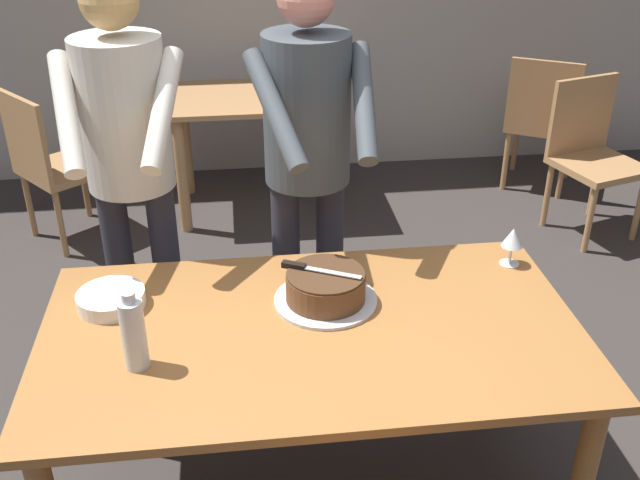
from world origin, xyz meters
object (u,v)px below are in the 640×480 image
(main_dining_table, at_px, (312,354))
(person_cutting_cake, at_px, (308,149))
(cake_on_platter, at_px, (326,288))
(wine_glass_near, at_px, (513,239))
(background_chair_2, at_px, (591,152))
(person_standing_beside, at_px, (129,154))
(background_chair_1, at_px, (53,162))
(water_bottle, at_px, (134,333))
(cake_knife, at_px, (305,268))
(background_chair_0, at_px, (542,118))
(plate_stack, at_px, (111,299))
(background_table, at_px, (251,121))

(main_dining_table, bearing_deg, person_cutting_cake, 84.60)
(main_dining_table, relative_size, cake_on_platter, 4.95)
(cake_on_platter, distance_m, person_cutting_cake, 0.60)
(wine_glass_near, height_order, background_chair_2, background_chair_2)
(person_cutting_cake, relative_size, person_standing_beside, 1.00)
(main_dining_table, xyz_separation_m, person_cutting_cake, (0.06, 0.68, 0.43))
(person_cutting_cake, bearing_deg, background_chair_1, 131.60)
(wine_glass_near, bearing_deg, water_bottle, -161.23)
(cake_knife, xyz_separation_m, background_chair_0, (1.80, 2.34, -0.37))
(wine_glass_near, bearing_deg, background_chair_0, 64.57)
(cake_knife, xyz_separation_m, background_chair_2, (1.86, 1.74, -0.37))
(main_dining_table, distance_m, plate_stack, 0.68)
(main_dining_table, height_order, water_bottle, water_bottle)
(person_cutting_cake, relative_size, background_chair_0, 1.91)
(main_dining_table, height_order, cake_on_platter, cake_on_platter)
(background_chair_2, bearing_deg, background_chair_1, 175.95)
(background_chair_1, height_order, background_chair_2, same)
(cake_on_platter, bearing_deg, wine_glass_near, 13.34)
(main_dining_table, bearing_deg, plate_stack, 162.03)
(plate_stack, relative_size, background_chair_0, 0.24)
(plate_stack, bearing_deg, person_standing_beside, 85.32)
(cake_on_platter, xyz_separation_m, wine_glass_near, (0.68, 0.16, 0.05))
(background_chair_2, bearing_deg, cake_knife, -136.85)
(cake_knife, bearing_deg, person_cutting_cake, 82.52)
(cake_on_platter, xyz_separation_m, person_standing_beside, (-0.65, 0.57, 0.27))
(cake_knife, height_order, person_standing_beside, person_standing_beside)
(person_cutting_cake, bearing_deg, background_chair_2, 34.62)
(plate_stack, distance_m, background_chair_1, 2.04)
(background_chair_0, bearing_deg, background_chair_1, -172.89)
(plate_stack, distance_m, person_standing_beside, 0.59)
(person_standing_beside, distance_m, background_chair_1, 1.67)
(cake_on_platter, xyz_separation_m, person_cutting_cake, (0.00, 0.54, 0.27))
(water_bottle, relative_size, person_cutting_cake, 0.15)
(main_dining_table, bearing_deg, wine_glass_near, 22.23)
(plate_stack, height_order, background_chair_0, background_chair_0)
(background_table, distance_m, background_chair_2, 2.02)
(person_cutting_cake, bearing_deg, background_table, 95.22)
(background_chair_2, bearing_deg, wine_glass_near, -124.54)
(cake_on_platter, height_order, background_chair_1, background_chair_1)
(water_bottle, xyz_separation_m, background_chair_2, (2.37, 2.04, -0.37))
(plate_stack, xyz_separation_m, water_bottle, (0.11, -0.33, 0.09))
(water_bottle, bearing_deg, background_chair_1, 107.43)
(background_chair_2, bearing_deg, person_cutting_cake, -145.38)
(wine_glass_near, height_order, background_chair_0, background_chair_0)
(water_bottle, height_order, background_chair_0, water_bottle)
(main_dining_table, bearing_deg, background_chair_2, 45.92)
(plate_stack, height_order, water_bottle, water_bottle)
(water_bottle, distance_m, background_chair_0, 3.53)
(cake_on_platter, xyz_separation_m, background_table, (-0.16, 2.30, -0.22))
(plate_stack, height_order, person_standing_beside, person_standing_beside)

